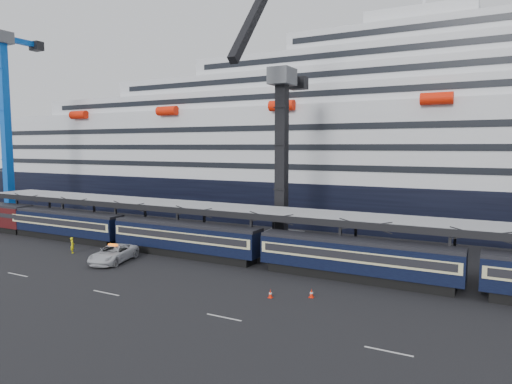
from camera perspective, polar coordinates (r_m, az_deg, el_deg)
ground at (r=34.35m, az=21.07°, el=-16.27°), size 260.00×260.00×0.00m
train at (r=43.79m, az=16.70°, el=-8.31°), size 133.05×3.00×4.05m
canopy at (r=46.47m, az=23.43°, el=-3.90°), size 130.00×6.25×5.53m
cruise_ship at (r=77.87m, az=24.79°, el=4.99°), size 214.09×28.84×34.00m
crane_blue at (r=90.32m, az=-29.10°, el=8.57°), size 4.50×19.91×52.01m
crane_dark_near at (r=55.55m, az=3.05°, el=4.99°), size 4.50×17.75×35.08m
pickup_truck at (r=52.73m, az=-17.41°, el=-7.37°), size 4.61×7.21×1.85m
worker at (r=58.68m, az=-21.97°, el=-6.19°), size 0.81×0.79×1.89m
traffic_cone_a at (r=56.65m, az=-17.74°, el=-7.08°), size 0.35×0.35×0.70m
traffic_cone_b at (r=51.92m, az=-18.48°, el=-8.18°), size 0.43×0.43×0.86m
traffic_cone_c at (r=39.14m, az=1.81°, el=-12.57°), size 0.36×0.36×0.72m
traffic_cone_d at (r=39.44m, az=6.94°, el=-12.44°), size 0.38×0.38×0.76m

